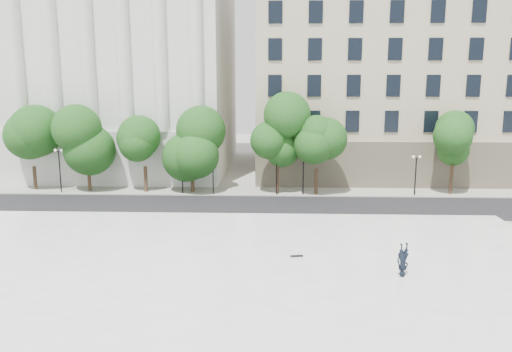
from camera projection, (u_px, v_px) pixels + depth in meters
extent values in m
plane|color=#A9A79F|center=(202.00, 287.00, 27.61)|extent=(160.00, 160.00, 0.00)
cube|color=white|center=(209.00, 264.00, 30.51)|extent=(44.00, 22.00, 0.45)
cube|color=black|center=(230.00, 206.00, 45.27)|extent=(60.00, 8.00, 0.02)
cube|color=#A5A398|center=(235.00, 191.00, 51.15)|extent=(60.00, 4.00, 0.12)
cube|color=silver|center=(112.00, 70.00, 64.10)|extent=(30.00, 26.00, 25.00)
cube|color=#B8AD8C|center=(401.00, 86.00, 63.19)|extent=(36.00, 26.00, 21.00)
cylinder|color=black|center=(213.00, 178.00, 49.23)|extent=(0.10, 0.10, 3.50)
imported|color=black|center=(213.00, 157.00, 48.83)|extent=(1.12, 1.91, 0.77)
cylinder|color=black|center=(277.00, 179.00, 49.01)|extent=(0.10, 0.10, 3.50)
imported|color=black|center=(277.00, 158.00, 48.62)|extent=(0.80, 1.70, 0.67)
imported|color=black|center=(402.00, 272.00, 27.94)|extent=(1.19, 2.07, 0.53)
cube|color=black|center=(297.00, 256.00, 31.10)|extent=(0.81, 0.32, 0.08)
cylinder|color=#382619|center=(35.00, 178.00, 51.59)|extent=(0.36, 0.36, 2.52)
sphere|color=#1C3E11|center=(32.00, 146.00, 50.94)|extent=(4.60, 4.60, 4.60)
cylinder|color=#382619|center=(89.00, 179.00, 50.98)|extent=(0.36, 0.36, 2.59)
sphere|color=#1C3E11|center=(87.00, 145.00, 50.31)|extent=(4.34, 4.34, 4.34)
cylinder|color=#382619|center=(146.00, 180.00, 50.57)|extent=(0.36, 0.36, 2.70)
sphere|color=#1C3E11|center=(144.00, 144.00, 49.88)|extent=(3.64, 3.64, 3.64)
cylinder|color=#382619|center=(193.00, 180.00, 50.45)|extent=(0.36, 0.36, 2.60)
sphere|color=#1C3E11|center=(192.00, 146.00, 49.78)|extent=(4.57, 4.57, 4.57)
cylinder|color=#382619|center=(277.00, 179.00, 49.67)|extent=(0.36, 0.36, 3.19)
sphere|color=#1C3E11|center=(278.00, 135.00, 48.85)|extent=(4.07, 4.07, 4.07)
cylinder|color=#382619|center=(316.00, 182.00, 49.62)|extent=(0.36, 0.36, 2.64)
sphere|color=#1C3E11|center=(317.00, 146.00, 48.94)|extent=(4.27, 4.27, 4.27)
cylinder|color=#382619|center=(451.00, 180.00, 49.48)|extent=(0.36, 0.36, 2.99)
sphere|color=#1C3E11|center=(454.00, 140.00, 48.71)|extent=(3.43, 3.43, 3.43)
cylinder|color=black|center=(60.00, 173.00, 49.99)|extent=(0.12, 0.12, 4.31)
cube|color=black|center=(58.00, 151.00, 49.58)|extent=(0.60, 0.06, 0.06)
sphere|color=white|center=(55.00, 150.00, 49.57)|extent=(0.28, 0.28, 0.28)
sphere|color=white|center=(61.00, 150.00, 49.55)|extent=(0.28, 0.28, 0.28)
cylinder|color=black|center=(182.00, 175.00, 49.60)|extent=(0.12, 0.12, 3.90)
cube|color=black|center=(182.00, 156.00, 49.23)|extent=(0.60, 0.06, 0.06)
sphere|color=white|center=(179.00, 155.00, 49.22)|extent=(0.28, 0.28, 0.28)
sphere|color=white|center=(185.00, 155.00, 49.20)|extent=(0.28, 0.28, 0.28)
cylinder|color=black|center=(303.00, 177.00, 49.18)|extent=(0.12, 0.12, 3.82)
cube|color=black|center=(304.00, 157.00, 48.82)|extent=(0.60, 0.06, 0.06)
sphere|color=white|center=(301.00, 156.00, 48.81)|extent=(0.28, 0.28, 0.28)
sphere|color=white|center=(307.00, 156.00, 48.79)|extent=(0.28, 0.28, 0.28)
cylinder|color=black|center=(415.00, 177.00, 48.80)|extent=(0.12, 0.12, 3.84)
cube|color=black|center=(417.00, 158.00, 48.44)|extent=(0.60, 0.06, 0.06)
sphere|color=white|center=(414.00, 157.00, 48.43)|extent=(0.28, 0.28, 0.28)
sphere|color=white|center=(420.00, 157.00, 48.41)|extent=(0.28, 0.28, 0.28)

